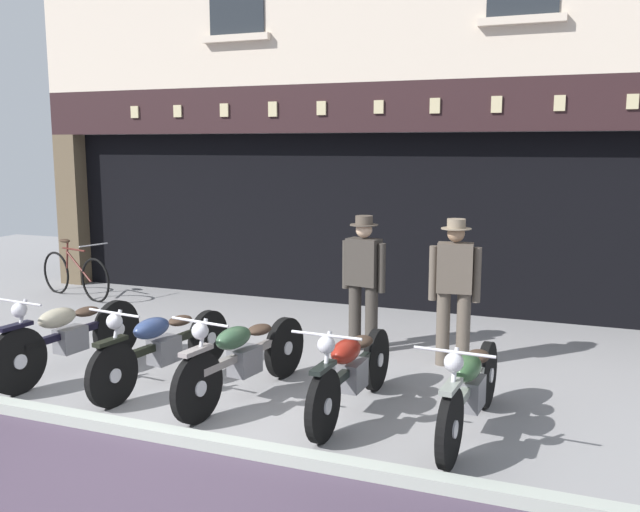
{
  "coord_description": "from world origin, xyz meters",
  "views": [
    {
      "loc": [
        3.25,
        -4.48,
        2.41
      ],
      "look_at": [
        0.41,
        2.77,
        1.17
      ],
      "focal_mm": 38.7,
      "sensor_mm": 36.0,
      "label": 1
    }
  ],
  "objects_px": {
    "motorcycle_center": "(243,356)",
    "salesman_left": "(364,277)",
    "motorcycle_left": "(69,335)",
    "shopkeeper_center": "(454,286)",
    "motorcycle_right": "(470,387)",
    "advert_board_near": "(244,192)",
    "leaning_bicycle": "(75,274)",
    "motorcycle_center_left": "(162,345)",
    "motorcycle_center_right": "(351,370)",
    "advert_board_far": "(177,190)"
  },
  "relations": [
    {
      "from": "motorcycle_center",
      "to": "advert_board_far",
      "type": "relative_size",
      "value": 2.29
    },
    {
      "from": "salesman_left",
      "to": "leaning_bicycle",
      "type": "bearing_deg",
      "value": -1.88
    },
    {
      "from": "motorcycle_left",
      "to": "leaning_bicycle",
      "type": "xyz_separation_m",
      "value": [
        -2.59,
        3.08,
        -0.06
      ]
    },
    {
      "from": "motorcycle_right",
      "to": "shopkeeper_center",
      "type": "relative_size",
      "value": 1.21
    },
    {
      "from": "advert_board_near",
      "to": "motorcycle_left",
      "type": "bearing_deg",
      "value": -88.19
    },
    {
      "from": "advert_board_near",
      "to": "advert_board_far",
      "type": "bearing_deg",
      "value": -180.0
    },
    {
      "from": "motorcycle_center_left",
      "to": "motorcycle_center_right",
      "type": "bearing_deg",
      "value": -173.65
    },
    {
      "from": "shopkeeper_center",
      "to": "leaning_bicycle",
      "type": "height_order",
      "value": "shopkeeper_center"
    },
    {
      "from": "motorcycle_left",
      "to": "shopkeeper_center",
      "type": "xyz_separation_m",
      "value": [
        3.73,
        1.8,
        0.47
      ]
    },
    {
      "from": "motorcycle_left",
      "to": "motorcycle_right",
      "type": "distance_m",
      "value": 4.21
    },
    {
      "from": "motorcycle_center_left",
      "to": "advert_board_far",
      "type": "bearing_deg",
      "value": -51.82
    },
    {
      "from": "motorcycle_right",
      "to": "advert_board_near",
      "type": "distance_m",
      "value": 6.24
    },
    {
      "from": "motorcycle_center_right",
      "to": "motorcycle_right",
      "type": "xyz_separation_m",
      "value": [
        1.07,
        -0.08,
        0.0
      ]
    },
    {
      "from": "motorcycle_center_right",
      "to": "advert_board_near",
      "type": "height_order",
      "value": "advert_board_near"
    },
    {
      "from": "motorcycle_left",
      "to": "shopkeeper_center",
      "type": "distance_m",
      "value": 4.17
    },
    {
      "from": "advert_board_far",
      "to": "leaning_bicycle",
      "type": "height_order",
      "value": "advert_board_far"
    },
    {
      "from": "motorcycle_center",
      "to": "shopkeeper_center",
      "type": "distance_m",
      "value": 2.48
    },
    {
      "from": "motorcycle_left",
      "to": "motorcycle_center_left",
      "type": "relative_size",
      "value": 0.98
    },
    {
      "from": "shopkeeper_center",
      "to": "advert_board_near",
      "type": "distance_m",
      "value": 4.65
    },
    {
      "from": "motorcycle_center_left",
      "to": "shopkeeper_center",
      "type": "height_order",
      "value": "shopkeeper_center"
    },
    {
      "from": "advert_board_near",
      "to": "salesman_left",
      "type": "bearing_deg",
      "value": -39.93
    },
    {
      "from": "shopkeeper_center",
      "to": "salesman_left",
      "type": "bearing_deg",
      "value": -15.7
    },
    {
      "from": "motorcycle_right",
      "to": "advert_board_near",
      "type": "xyz_separation_m",
      "value": [
        -4.34,
        4.3,
        1.26
      ]
    },
    {
      "from": "motorcycle_center",
      "to": "advert_board_near",
      "type": "distance_m",
      "value": 4.92
    },
    {
      "from": "motorcycle_left",
      "to": "leaning_bicycle",
      "type": "height_order",
      "value": "motorcycle_left"
    },
    {
      "from": "motorcycle_center_left",
      "to": "motorcycle_center_right",
      "type": "xyz_separation_m",
      "value": [
        2.04,
        -0.04,
        0.0
      ]
    },
    {
      "from": "motorcycle_center_left",
      "to": "salesman_left",
      "type": "relative_size",
      "value": 1.27
    },
    {
      "from": "advert_board_near",
      "to": "advert_board_far",
      "type": "distance_m",
      "value": 1.26
    },
    {
      "from": "motorcycle_left",
      "to": "shopkeeper_center",
      "type": "relative_size",
      "value": 1.23
    },
    {
      "from": "salesman_left",
      "to": "motorcycle_left",
      "type": "bearing_deg",
      "value": 46.9
    },
    {
      "from": "motorcycle_center_left",
      "to": "salesman_left",
      "type": "height_order",
      "value": "salesman_left"
    },
    {
      "from": "motorcycle_center",
      "to": "shopkeeper_center",
      "type": "height_order",
      "value": "shopkeeper_center"
    },
    {
      "from": "motorcycle_center_left",
      "to": "advert_board_far",
      "type": "xyz_separation_m",
      "value": [
        -2.49,
        4.18,
        1.27
      ]
    },
    {
      "from": "salesman_left",
      "to": "leaning_bicycle",
      "type": "xyz_separation_m",
      "value": [
        -5.22,
        1.12,
        -0.51
      ]
    },
    {
      "from": "motorcycle_right",
      "to": "leaning_bicycle",
      "type": "bearing_deg",
      "value": -21.1
    },
    {
      "from": "salesman_left",
      "to": "motorcycle_center",
      "type": "bearing_deg",
      "value": 83.12
    },
    {
      "from": "shopkeeper_center",
      "to": "advert_board_near",
      "type": "height_order",
      "value": "advert_board_near"
    },
    {
      "from": "advert_board_far",
      "to": "salesman_left",
      "type": "bearing_deg",
      "value": -29.91
    },
    {
      "from": "motorcycle_center",
      "to": "salesman_left",
      "type": "height_order",
      "value": "salesman_left"
    },
    {
      "from": "motorcycle_right",
      "to": "advert_board_far",
      "type": "relative_size",
      "value": 2.22
    },
    {
      "from": "motorcycle_center_left",
      "to": "motorcycle_center",
      "type": "height_order",
      "value": "motorcycle_center"
    },
    {
      "from": "motorcycle_right",
      "to": "salesman_left",
      "type": "xyz_separation_m",
      "value": [
        -1.57,
        1.98,
        0.47
      ]
    },
    {
      "from": "motorcycle_left",
      "to": "salesman_left",
      "type": "height_order",
      "value": "salesman_left"
    },
    {
      "from": "motorcycle_center",
      "to": "advert_board_far",
      "type": "xyz_separation_m",
      "value": [
        -3.44,
        4.23,
        1.27
      ]
    },
    {
      "from": "motorcycle_center_right",
      "to": "advert_board_near",
      "type": "bearing_deg",
      "value": -50.25
    },
    {
      "from": "motorcycle_center_left",
      "to": "shopkeeper_center",
      "type": "xyz_separation_m",
      "value": [
        2.63,
        1.7,
        0.49
      ]
    },
    {
      "from": "leaning_bicycle",
      "to": "motorcycle_center",
      "type": "bearing_deg",
      "value": 72.65
    },
    {
      "from": "advert_board_near",
      "to": "shopkeeper_center",
      "type": "bearing_deg",
      "value": -32.67
    },
    {
      "from": "motorcycle_right",
      "to": "salesman_left",
      "type": "distance_m",
      "value": 2.57
    },
    {
      "from": "motorcycle_center_right",
      "to": "motorcycle_right",
      "type": "relative_size",
      "value": 0.99
    }
  ]
}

